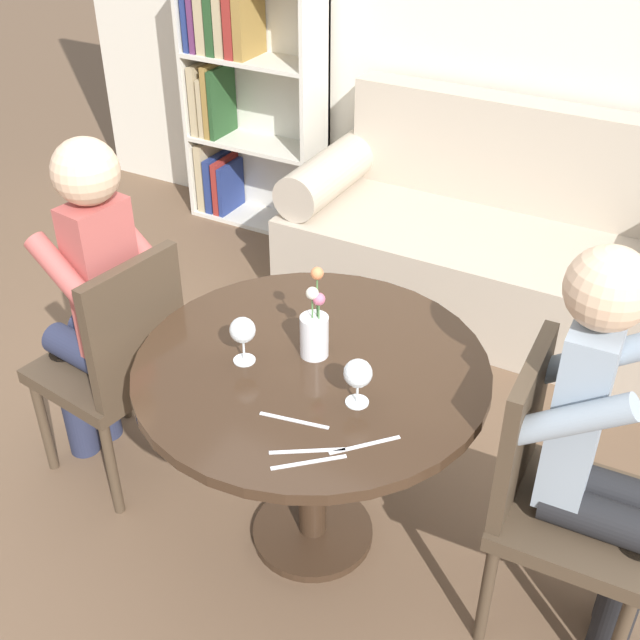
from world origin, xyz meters
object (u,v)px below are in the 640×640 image
Objects in this scene: person_right at (601,454)px; wine_glass_right at (358,375)px; flower_vase at (314,330)px; chair_left at (119,360)px; chair_right at (555,490)px; wine_glass_left at (243,332)px; bookshelf_left at (241,89)px; couch at (486,247)px; person_left at (95,306)px.

person_right is 9.03× the size of wine_glass_right.
wine_glass_right is at bearing -33.22° from flower_vase.
chair_right is at bearing 102.49° from chair_left.
chair_left is 0.63m from wine_glass_left.
chair_right is (2.22, -1.82, -0.24)m from bookshelf_left.
wine_glass_right is at bearing 94.40° from chair_left.
couch is 2.01× the size of chair_left.
couch is 1.79m from person_right.
couch is 1.31× the size of bookshelf_left.
chair_left is at bearing -113.14° from couch.
couch is at bearing 22.29° from chair_right.
person_right is at bearing -38.20° from bookshelf_left.
person_left reaches higher than wine_glass_right.
wine_glass_right is at bearing 103.84° from person_right.
chair_left is at bearing -67.93° from bookshelf_left.
chair_right is 0.71× the size of person_left.
chair_right is at bearing 18.17° from wine_glass_right.
chair_left is at bearing -173.39° from flower_vase.
person_right reaches higher than chair_right.
chair_right is 1.53m from person_left.
couch is 1.73m from chair_right.
couch is at bearing 96.32° from wine_glass_right.
bookshelf_left is at bearing 170.04° from couch.
bookshelf_left is 2.89m from chair_right.
wine_glass_left is (-0.98, -0.17, 0.15)m from person_right.
wine_glass_left is at bearing -95.80° from couch.
bookshelf_left is at bearing 48.23° from chair_right.
wine_glass_right is (-0.61, -0.18, 0.15)m from person_right.
chair_right reaches higher than wine_glass_left.
chair_left is 0.20m from person_left.
flower_vase reaches higher than couch.
wine_glass_left is (-0.89, -0.16, 0.32)m from chair_right.
bookshelf_left is 2.39m from wine_glass_left.
flower_vase is (0.70, 0.08, 0.31)m from chair_left.
wine_glass_left is at bearing 92.06° from person_left.
person_left is 0.65m from wine_glass_left.
chair_right is at bearing -65.32° from couch.
couch is 1.80m from wine_glass_left.
flower_vase is (-0.82, -0.04, 0.14)m from person_right.
chair_right is at bearing 91.62° from person_right.
chair_right is (0.72, -1.56, 0.18)m from couch.
chair_right is at bearing 2.95° from flower_vase.
flower_vase reaches higher than chair_right.
wine_glass_left is (0.63, -0.06, 0.15)m from person_left.
couch is at bearing -9.96° from bookshelf_left.
bookshelf_left reaches higher than person_right.
couch is 1.59m from bookshelf_left.
person_left is (-0.09, 0.02, 0.18)m from chair_left.
person_right reaches higher than couch.
flower_vase reaches higher than wine_glass_left.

